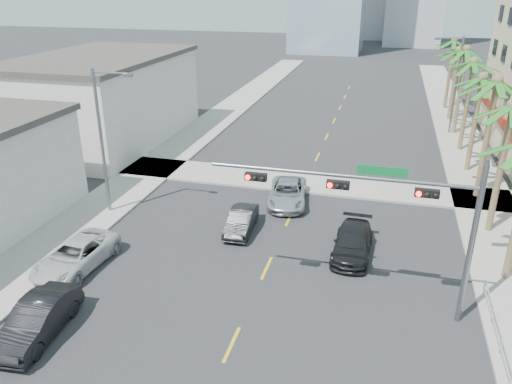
# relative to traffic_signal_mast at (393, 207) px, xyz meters

# --- Properties ---
(sidewalk_right) EXTENTS (4.00, 120.00, 0.15)m
(sidewalk_right) POSITION_rel_traffic_signal_mast_xyz_m (6.22, 12.05, -4.99)
(sidewalk_right) COLOR gray
(sidewalk_right) RESTS_ON ground
(sidewalk_left) EXTENTS (4.00, 120.00, 0.15)m
(sidewalk_left) POSITION_rel_traffic_signal_mast_xyz_m (-17.78, 12.05, -4.99)
(sidewalk_left) COLOR gray
(sidewalk_left) RESTS_ON ground
(sidewalk_cross) EXTENTS (80.00, 4.00, 0.15)m
(sidewalk_cross) POSITION_rel_traffic_signal_mast_xyz_m (-5.78, 14.05, -4.99)
(sidewalk_cross) COLOR gray
(sidewalk_cross) RESTS_ON ground
(building_left_far) EXTENTS (11.00, 18.00, 7.20)m
(building_left_far) POSITION_rel_traffic_signal_mast_xyz_m (-25.28, 20.05, -1.46)
(building_left_far) COLOR beige
(building_left_far) RESTS_ON ground
(traffic_signal_mast) EXTENTS (11.12, 0.54, 7.20)m
(traffic_signal_mast) POSITION_rel_traffic_signal_mast_xyz_m (0.00, 0.00, 0.00)
(traffic_signal_mast) COLOR slate
(traffic_signal_mast) RESTS_ON ground
(palm_tree_2) EXTENTS (4.80, 4.80, 8.52)m
(palm_tree_2) POSITION_rel_traffic_signal_mast_xyz_m (5.82, 14.45, 2.72)
(palm_tree_2) COLOR brown
(palm_tree_2) RESTS_ON ground
(palm_tree_3) EXTENTS (4.80, 4.80, 7.80)m
(palm_tree_3) POSITION_rel_traffic_signal_mast_xyz_m (5.82, 19.65, 2.02)
(palm_tree_3) COLOR brown
(palm_tree_3) RESTS_ON ground
(palm_tree_4) EXTENTS (4.80, 4.80, 8.16)m
(palm_tree_4) POSITION_rel_traffic_signal_mast_xyz_m (5.82, 24.85, 2.37)
(palm_tree_4) COLOR brown
(palm_tree_4) RESTS_ON ground
(palm_tree_5) EXTENTS (4.80, 4.80, 8.52)m
(palm_tree_5) POSITION_rel_traffic_signal_mast_xyz_m (5.82, 30.05, 2.72)
(palm_tree_5) COLOR brown
(palm_tree_5) RESTS_ON ground
(palm_tree_6) EXTENTS (4.80, 4.80, 7.80)m
(palm_tree_6) POSITION_rel_traffic_signal_mast_xyz_m (5.82, 35.25, 2.02)
(palm_tree_6) COLOR brown
(palm_tree_6) RESTS_ON ground
(palm_tree_7) EXTENTS (4.80, 4.80, 8.16)m
(palm_tree_7) POSITION_rel_traffic_signal_mast_xyz_m (5.82, 40.45, 2.37)
(palm_tree_7) COLOR brown
(palm_tree_7) RESTS_ON ground
(streetlight_left) EXTENTS (2.55, 0.25, 9.00)m
(streetlight_left) POSITION_rel_traffic_signal_mast_xyz_m (-16.78, 6.05, -0.00)
(streetlight_left) COLOR slate
(streetlight_left) RESTS_ON ground
(streetlight_right) EXTENTS (2.55, 0.25, 9.00)m
(streetlight_right) POSITION_rel_traffic_signal_mast_xyz_m (5.21, 30.05, -0.00)
(streetlight_right) COLOR slate
(streetlight_right) RESTS_ON ground
(guardrail) EXTENTS (0.08, 8.08, 1.00)m
(guardrail) POSITION_rel_traffic_signal_mast_xyz_m (4.52, -1.95, -4.39)
(guardrail) COLOR silver
(guardrail) RESTS_ON ground
(car_parked_mid) EXTENTS (2.01, 4.80, 1.54)m
(car_parked_mid) POSITION_rel_traffic_signal_mast_xyz_m (-13.66, -5.40, -4.29)
(car_parked_mid) COLOR black
(car_parked_mid) RESTS_ON ground
(car_parked_far) EXTENTS (2.74, 5.32, 1.43)m
(car_parked_far) POSITION_rel_traffic_signal_mast_xyz_m (-15.18, -0.37, -4.34)
(car_parked_far) COLOR silver
(car_parked_far) RESTS_ON ground
(car_lane_left) EXTENTS (1.59, 4.00, 1.29)m
(car_lane_left) POSITION_rel_traffic_signal_mast_xyz_m (-8.20, 5.71, -4.41)
(car_lane_left) COLOR black
(car_lane_left) RESTS_ON ground
(car_lane_center) EXTENTS (3.02, 5.39, 1.43)m
(car_lane_center) POSITION_rel_traffic_signal_mast_xyz_m (-6.38, 10.28, -4.35)
(car_lane_center) COLOR silver
(car_lane_center) RESTS_ON ground
(car_lane_right) EXTENTS (2.06, 4.83, 1.39)m
(car_lane_right) POSITION_rel_traffic_signal_mast_xyz_m (-1.68, 4.62, -4.37)
(car_lane_right) COLOR black
(car_lane_right) RESTS_ON ground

